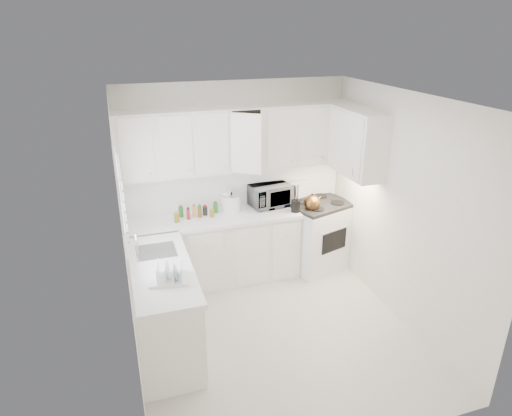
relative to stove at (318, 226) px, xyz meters
name	(u,v)px	position (x,y,z in m)	size (l,w,h in m)	color
floor	(275,332)	(-1.09, -1.27, -0.62)	(3.20, 3.20, 0.00)	beige
ceiling	(279,99)	(-1.09, -1.27, 1.98)	(3.20, 3.20, 0.00)	white
wall_back	(235,180)	(-1.09, 0.33, 0.68)	(3.00, 3.00, 0.00)	silver
wall_front	(355,318)	(-1.09, -2.87, 0.68)	(3.00, 3.00, 0.00)	silver
wall_left	(125,249)	(-2.59, -1.27, 0.68)	(3.20, 3.20, 0.00)	silver
wall_right	(403,211)	(0.41, -1.27, 0.68)	(3.20, 3.20, 0.00)	silver
window_blinds	(123,210)	(-2.57, -0.92, 0.93)	(0.06, 0.96, 1.06)	white
lower_cabinets_back	(214,251)	(-1.48, 0.03, -0.17)	(2.22, 0.60, 0.90)	silver
lower_cabinets_left	(163,308)	(-2.29, -1.07, -0.17)	(0.60, 1.60, 0.90)	silver
countertop_back	(213,218)	(-1.48, 0.02, 0.30)	(2.24, 0.64, 0.05)	white
countertop_left	(160,269)	(-2.28, -1.07, 0.30)	(0.64, 1.62, 0.05)	white
backsplash_back	(236,186)	(-1.09, 0.32, 0.60)	(2.98, 0.02, 0.55)	white
backsplash_left	(126,247)	(-2.58, -1.07, 0.60)	(0.02, 1.60, 0.55)	white
upper_cabinets_back	(239,169)	(-1.09, 0.16, 0.88)	(3.00, 0.33, 0.80)	silver
upper_cabinets_right	(355,174)	(0.24, -0.45, 0.88)	(0.33, 0.90, 0.80)	silver
sink	(155,241)	(-2.28, -0.72, 0.45)	(0.42, 0.38, 0.30)	gray
stove	(318,226)	(0.00, 0.00, 0.00)	(0.81, 0.66, 1.24)	white
tea_kettle	(312,202)	(-0.18, -0.16, 0.45)	(0.27, 0.23, 0.25)	brown
frying_pan	(326,197)	(0.18, 0.16, 0.34)	(0.26, 0.44, 0.04)	black
microwave	(270,193)	(-0.66, 0.15, 0.51)	(0.53, 0.29, 0.36)	gray
rice_cooker	(231,201)	(-1.21, 0.14, 0.46)	(0.26, 0.26, 0.26)	white
paper_towel	(227,201)	(-1.26, 0.15, 0.46)	(0.12, 0.12, 0.27)	white
utensil_crock	(296,198)	(-0.41, -0.15, 0.52)	(0.13, 0.13, 0.38)	black
dish_rack	(169,271)	(-2.22, -1.37, 0.43)	(0.37, 0.28, 0.21)	white
spice_left_0	(175,212)	(-1.94, 0.15, 0.39)	(0.06, 0.06, 0.13)	olive
spice_left_1	(182,214)	(-1.87, 0.06, 0.39)	(0.06, 0.06, 0.13)	#2A7627
spice_left_2	(187,211)	(-1.79, 0.15, 0.39)	(0.06, 0.06, 0.13)	#B4181E
spice_left_3	(194,213)	(-1.72, 0.06, 0.39)	(0.06, 0.06, 0.13)	orange
spice_left_4	(198,210)	(-1.64, 0.15, 0.39)	(0.06, 0.06, 0.13)	brown
spice_left_5	(206,212)	(-1.57, 0.06, 0.39)	(0.06, 0.06, 0.13)	black
spice_left_6	(210,208)	(-1.49, 0.15, 0.39)	(0.06, 0.06, 0.13)	olive
spice_left_7	(217,210)	(-1.42, 0.06, 0.39)	(0.06, 0.06, 0.13)	#2A7627
sauce_right_0	(279,197)	(-0.51, 0.19, 0.42)	(0.06, 0.06, 0.19)	#B4181E
sauce_right_1	(285,198)	(-0.46, 0.13, 0.42)	(0.06, 0.06, 0.19)	orange
sauce_right_2	(287,196)	(-0.40, 0.19, 0.42)	(0.06, 0.06, 0.19)	brown
sauce_right_3	(292,197)	(-0.35, 0.13, 0.42)	(0.06, 0.06, 0.19)	black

